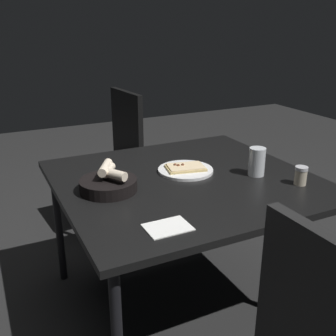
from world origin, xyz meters
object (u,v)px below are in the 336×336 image
dining_table (185,188)px  pepper_shaker (301,177)px  pizza_plate (185,169)px  bread_basket (109,183)px  beer_glass (257,163)px  chair_near (113,152)px

dining_table → pepper_shaker: (0.42, -0.29, 0.09)m
dining_table → pizza_plate: bearing=60.7°
bread_basket → beer_glass: size_ratio=1.85×
pepper_shaker → dining_table: bearing=145.2°
beer_glass → pepper_shaker: bearing=-60.3°
dining_table → pizza_plate: size_ratio=4.32×
dining_table → pepper_shaker: pepper_shaker is taller
pepper_shaker → chair_near: chair_near is taller
pizza_plate → chair_near: size_ratio=0.28×
pizza_plate → pepper_shaker: 0.53m
bread_basket → pizza_plate: bearing=8.5°
dining_table → beer_glass: size_ratio=8.64×
bread_basket → dining_table: bearing=-2.0°
pizza_plate → beer_glass: 0.34m
pizza_plate → beer_glass: size_ratio=2.00×
pepper_shaker → beer_glass: bearing=119.7°
pepper_shaker → pizza_plate: bearing=136.2°
bread_basket → beer_glass: 0.70m
dining_table → bread_basket: (-0.37, 0.01, 0.09)m
pizza_plate → beer_glass: bearing=-33.7°
dining_table → chair_near: chair_near is taller
dining_table → beer_glass: 0.36m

